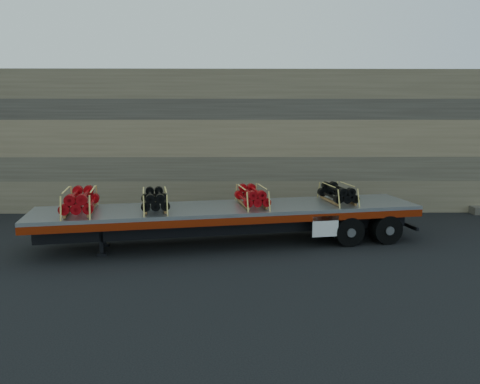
# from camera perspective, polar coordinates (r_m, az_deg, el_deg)

# --- Properties ---
(ground) EXTENTS (120.00, 120.00, 0.00)m
(ground) POSITION_cam_1_polar(r_m,az_deg,el_deg) (18.45, 0.35, -5.86)
(ground) COLOR black
(ground) RESTS_ON ground
(rock_wall) EXTENTS (44.00, 3.00, 7.00)m
(rock_wall) POSITION_cam_1_polar(r_m,az_deg,el_deg) (24.32, 0.08, 6.25)
(rock_wall) COLOR #7A6B54
(rock_wall) RESTS_ON ground
(trailer) EXTENTS (14.67, 5.39, 1.44)m
(trailer) POSITION_cam_1_polar(r_m,az_deg,el_deg) (17.81, -1.30, -4.04)
(trailer) COLOR #A2A4A9
(trailer) RESTS_ON ground
(bundle_front) EXTENTS (1.51, 2.40, 0.79)m
(bundle_front) POSITION_cam_1_polar(r_m,az_deg,el_deg) (17.48, -18.91, -1.08)
(bundle_front) COLOR #A5080E
(bundle_front) RESTS_ON trailer
(bundle_midfront) EXTENTS (1.32, 2.09, 0.69)m
(bundle_midfront) POSITION_cam_1_polar(r_m,az_deg,el_deg) (17.33, -10.33, -0.97)
(bundle_midfront) COLOR black
(bundle_midfront) RESTS_ON trailer
(bundle_midrear) EXTENTS (1.33, 2.11, 0.70)m
(bundle_midrear) POSITION_cam_1_polar(r_m,az_deg,el_deg) (17.76, 1.46, -0.55)
(bundle_midrear) COLOR #A5080E
(bundle_midrear) RESTS_ON trailer
(bundle_rear) EXTENTS (1.30, 2.07, 0.68)m
(bundle_rear) POSITION_cam_1_polar(r_m,az_deg,el_deg) (18.83, 11.82, -0.20)
(bundle_rear) COLOR black
(bundle_rear) RESTS_ON trailer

